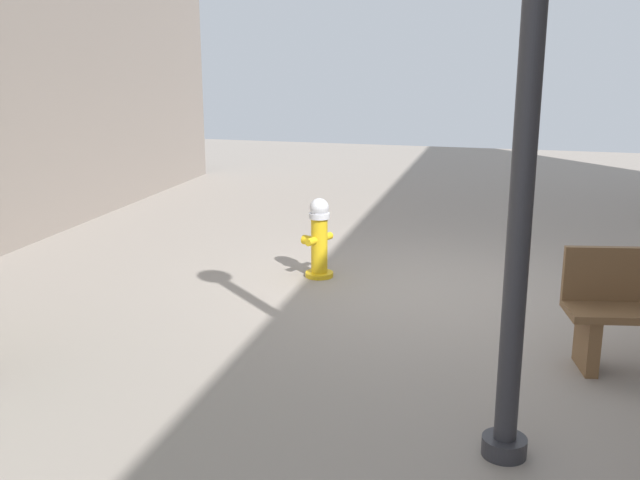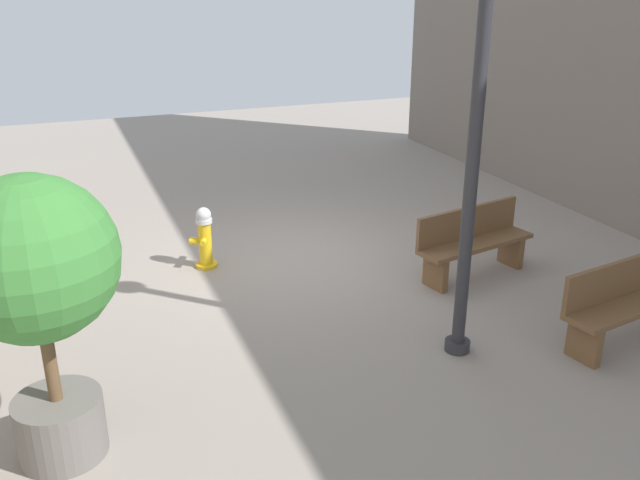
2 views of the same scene
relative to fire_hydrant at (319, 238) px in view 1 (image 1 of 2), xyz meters
name	(u,v)px [view 1 (image 1 of 2)]	position (x,y,z in m)	size (l,w,h in m)	color
ground_plane	(435,292)	(-1.30, 0.21, -0.44)	(23.40, 23.40, 0.00)	gray
fire_hydrant	(319,238)	(0.00, 0.00, 0.00)	(0.38, 0.40, 0.89)	gold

